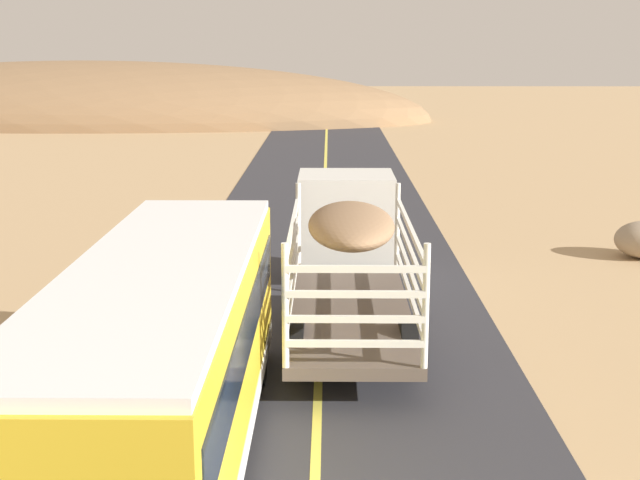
% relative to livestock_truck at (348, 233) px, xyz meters
% --- Properties ---
extents(livestock_truck, '(2.53, 9.70, 3.02)m').
position_rel_livestock_truck_xyz_m(livestock_truck, '(0.00, 0.00, 0.00)').
color(livestock_truck, silver).
rests_on(livestock_truck, road_surface).
extents(bus, '(2.54, 10.00, 3.21)m').
position_rel_livestock_truck_xyz_m(bus, '(-2.89, -8.36, -0.04)').
color(bus, gold).
rests_on(bus, road_surface).
extents(distant_hill, '(57.08, 20.64, 9.73)m').
position_rel_livestock_truck_xyz_m(distant_hill, '(-20.60, 50.78, -1.79)').
color(distant_hill, olive).
rests_on(distant_hill, ground).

